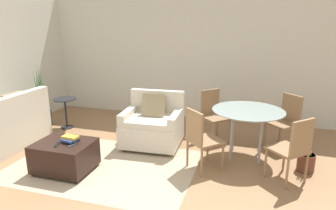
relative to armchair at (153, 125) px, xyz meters
name	(u,v)px	position (x,y,z in m)	size (l,w,h in m)	color
wall_back	(184,54)	(0.11, 1.74, 1.02)	(12.00, 0.06, 2.75)	beige
area_rug	(104,165)	(-0.44, -0.93, -0.35)	(2.67, 1.80, 0.01)	tan
armchair	(153,125)	(0.00, 0.00, 0.00)	(0.99, 0.87, 0.90)	beige
ottoman	(65,155)	(-0.88, -1.22, -0.12)	(0.77, 0.62, 0.43)	black
book_stack	(70,139)	(-0.80, -1.18, 0.12)	(0.24, 0.21, 0.09)	black
tv_remote_primary	(72,145)	(-0.71, -1.28, 0.08)	(0.08, 0.14, 0.01)	#333338
tv_remote_secondary	(57,145)	(-0.92, -1.33, 0.08)	(0.10, 0.16, 0.01)	black
potted_plant	(43,111)	(-2.47, 0.30, -0.06)	(0.34, 0.34, 1.30)	#333338
side_table	(65,107)	(-1.94, 0.32, 0.06)	(0.44, 0.44, 0.60)	black
dining_table	(248,116)	(1.54, -0.05, 0.33)	(1.07, 1.07, 0.78)	#8C9E99
dining_chair_near_left	(200,136)	(0.93, -0.66, 0.16)	(0.59, 0.59, 0.90)	#93704C
dining_chair_near_right	(294,146)	(2.15, -0.66, 0.16)	(0.59, 0.59, 0.90)	#93704C
dining_chair_far_left	(213,112)	(0.93, 0.55, 0.16)	(0.59, 0.59, 0.90)	#93704C
dining_chair_far_right	(286,118)	(2.15, 0.55, 0.16)	(0.59, 0.59, 0.90)	#93704C
potted_plant_small	(307,157)	(2.39, -0.25, -0.14)	(0.24, 0.24, 0.78)	brown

